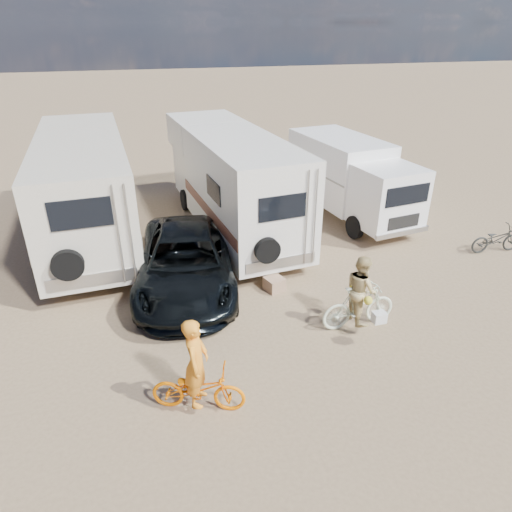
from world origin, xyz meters
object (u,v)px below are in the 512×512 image
object	(u,v)px
box_truck	(351,180)
bike_man	(198,389)
rv_left	(86,191)
bike_woman	(359,306)
cooler	(226,260)
bike_parked	(496,239)
rider_woman	(360,296)
dark_suv	(186,261)
rv_main	(231,183)
crate	(274,284)
rider_man	(197,370)

from	to	relation	value
box_truck	bike_man	xyz separation A→B (m)	(-6.93, -8.04, -0.91)
rv_left	bike_woman	size ratio (longest dim) A/B	4.73
cooler	bike_parked	bearing A→B (deg)	1.73
box_truck	rider_woman	world-z (taller)	box_truck
rv_left	dark_suv	world-z (taller)	rv_left
rv_main	rider_woman	xyz separation A→B (m)	(1.58, -6.36, -0.84)
box_truck	crate	bearing A→B (deg)	-142.22
rv_main	rider_man	distance (m)	8.35
crate	bike_woman	bearing A→B (deg)	-56.01
crate	rider_man	bearing A→B (deg)	-125.75
rv_main	rv_left	size ratio (longest dim) A/B	0.94
rv_main	rider_man	xyz separation A→B (m)	(-2.46, -7.94, -0.78)
bike_man	box_truck	bearing A→B (deg)	-20.50
rv_left	bike_woman	distance (m)	9.35
box_truck	dark_suv	bearing A→B (deg)	-159.28
rv_main	cooler	bearing A→B (deg)	-112.43
crate	rv_main	bearing A→B (deg)	92.30
dark_suv	bike_man	xyz separation A→B (m)	(-0.42, -4.51, -0.30)
rider_woman	cooler	size ratio (longest dim) A/B	2.81
bike_man	crate	size ratio (longest dim) A/B	3.78
rv_left	dark_suv	distance (m)	4.83
box_truck	rider_man	distance (m)	10.62
rider_woman	crate	size ratio (longest dim) A/B	3.61
rv_main	bike_woman	size ratio (longest dim) A/B	4.46
dark_suv	bike_man	size ratio (longest dim) A/B	3.12
bike_parked	dark_suv	bearing A→B (deg)	91.35
box_truck	bike_man	distance (m)	10.65
bike_woman	cooler	size ratio (longest dim) A/B	3.08
bike_woman	crate	world-z (taller)	bike_woman
bike_man	crate	xyz separation A→B (m)	(2.64, 3.66, -0.27)
rider_man	cooler	size ratio (longest dim) A/B	3.02
bike_woman	rider_woman	bearing A→B (deg)	-0.00
bike_man	rv_main	bearing A→B (deg)	3.02
bike_man	rider_woman	world-z (taller)	rider_woman
rv_left	crate	distance (m)	6.97
rider_woman	crate	bearing A→B (deg)	32.63
rv_left	rider_woman	world-z (taller)	rv_left
bike_man	bike_parked	world-z (taller)	bike_man
box_truck	rider_man	bearing A→B (deg)	-138.53
rv_main	crate	world-z (taller)	rv_main
rider_man	cooler	bearing A→B (deg)	2.68
bike_man	bike_parked	size ratio (longest dim) A/B	1.06
rv_main	dark_suv	world-z (taller)	rv_main
bike_woman	rider_man	size ratio (longest dim) A/B	1.02
box_truck	rv_main	bearing A→B (deg)	173.50
rv_main	rider_woman	size ratio (longest dim) A/B	4.90
dark_suv	rider_man	distance (m)	4.53
dark_suv	bike_parked	size ratio (longest dim) A/B	3.29
dark_suv	bike_parked	bearing A→B (deg)	6.00
bike_woman	bike_parked	world-z (taller)	bike_woman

